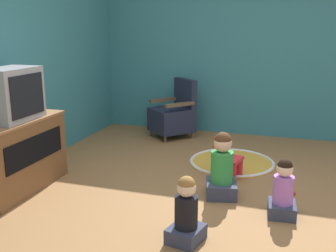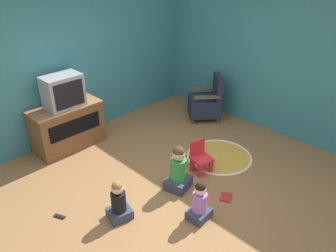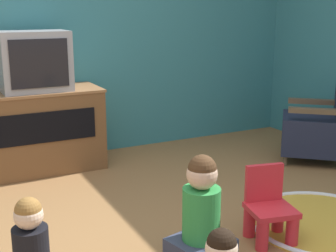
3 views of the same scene
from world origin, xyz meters
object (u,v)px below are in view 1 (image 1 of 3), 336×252
object	(u,v)px
yellow_kid_chair	(226,161)
child_watching_center	(222,169)
child_watching_left	(283,191)
book	(285,191)
black_armchair	(174,115)
child_watching_right	(186,214)
television	(11,94)
tv_cabinet	(14,154)

from	to	relation	value
yellow_kid_chair	child_watching_center	size ratio (longest dim) A/B	0.72
child_watching_left	book	xyz separation A→B (m)	(0.56, -0.02, -0.22)
black_armchair	child_watching_right	xyz separation A→B (m)	(-2.95, -1.00, -0.11)
television	child_watching_center	xyz separation A→B (m)	(0.49, -2.07, -0.73)
television	book	distance (m)	2.98
television	black_armchair	size ratio (longest dim) A/B	0.67
television	child_watching_left	bearing A→B (deg)	-85.17
black_armchair	child_watching_center	bearing A→B (deg)	-19.83
child_watching_center	child_watching_right	xyz separation A→B (m)	(-0.96, 0.11, -0.05)
tv_cabinet	book	bearing A→B (deg)	-74.08
yellow_kid_chair	child_watching_left	size ratio (longest dim) A/B	0.89
television	book	bearing A→B (deg)	-73.84
child_watching_center	book	bearing A→B (deg)	-78.35
child_watching_left	child_watching_center	size ratio (longest dim) A/B	0.81
black_armchair	book	size ratio (longest dim) A/B	3.93
child_watching_center	black_armchair	bearing A→B (deg)	15.94
child_watching_left	television	bearing A→B (deg)	90.01
black_armchair	child_watching_left	size ratio (longest dim) A/B	1.65
tv_cabinet	book	xyz separation A→B (m)	(0.78, -2.74, -0.38)
black_armchair	child_watching_left	bearing A→B (deg)	-11.70
television	yellow_kid_chair	distance (m)	2.42
yellow_kid_chair	child_watching_left	world-z (taller)	child_watching_left
television	child_watching_center	bearing A→B (deg)	-76.68
child_watching_left	child_watching_center	xyz separation A→B (m)	(0.26, 0.61, 0.06)
television	yellow_kid_chair	world-z (taller)	television
television	child_watching_left	xyz separation A→B (m)	(0.23, -2.67, -0.79)
child_watching_center	child_watching_left	bearing A→B (deg)	-126.73
child_watching_left	book	distance (m)	0.60
black_armchair	child_watching_right	bearing A→B (deg)	-30.30
tv_cabinet	child_watching_right	distance (m)	2.06
tv_cabinet	black_armchair	size ratio (longest dim) A/B	1.29
yellow_kid_chair	child_watching_right	bearing A→B (deg)	-170.22
black_armchair	child_watching_center	distance (m)	2.28
television	black_armchair	distance (m)	2.74
black_armchair	yellow_kid_chair	distance (m)	1.81
television	child_watching_right	bearing A→B (deg)	-103.55
television	tv_cabinet	bearing A→B (deg)	90.00
tv_cabinet	yellow_kid_chair	size ratio (longest dim) A/B	2.38
child_watching_center	book	distance (m)	0.75
television	child_watching_left	world-z (taller)	television
tv_cabinet	television	distance (m)	0.63
yellow_kid_chair	child_watching_left	distance (m)	1.04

